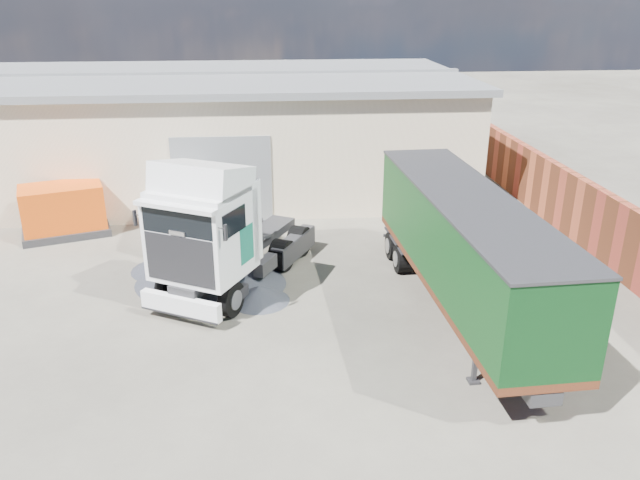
{
  "coord_description": "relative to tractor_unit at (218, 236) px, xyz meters",
  "views": [
    {
      "loc": [
        -0.24,
        -14.7,
        8.94
      ],
      "look_at": [
        1.36,
        3.0,
        1.84
      ],
      "focal_mm": 35.0,
      "sensor_mm": 36.0,
      "label": 1
    }
  ],
  "objects": [
    {
      "name": "brick_boundary_wall",
      "position": [
        13.26,
        2.58,
        -0.66
      ],
      "size": [
        0.35,
        26.0,
        2.5
      ],
      "primitive_type": "cube",
      "color": "brown",
      "rests_on": "ground"
    },
    {
      "name": "box_trailer",
      "position": [
        7.12,
        -1.96,
        0.33
      ],
      "size": [
        2.77,
        11.11,
        3.67
      ],
      "rotation": [
        0.0,
        0.0,
        0.04
      ],
      "color": "#2D2D30",
      "rests_on": "ground"
    },
    {
      "name": "ground",
      "position": [
        1.76,
        -3.42,
        -1.91
      ],
      "size": [
        120.0,
        120.0,
        0.0
      ],
      "primitive_type": "plane",
      "color": "#2C2923",
      "rests_on": "ground"
    },
    {
      "name": "tractor_unit",
      "position": [
        0.0,
        0.0,
        0.0
      ],
      "size": [
        5.38,
        7.04,
        4.53
      ],
      "rotation": [
        0.0,
        0.0,
        -0.49
      ],
      "color": "black",
      "rests_on": "ground"
    },
    {
      "name": "warehouse",
      "position": [
        -4.24,
        12.58,
        0.76
      ],
      "size": [
        30.6,
        12.6,
        5.42
      ],
      "color": "beige",
      "rests_on": "ground"
    },
    {
      "name": "gravel_heap",
      "position": [
        -0.48,
        0.73,
        -1.42
      ],
      "size": [
        6.0,
        5.96,
        1.04
      ],
      "rotation": [
        0.0,
        0.0,
        -0.21
      ],
      "color": "black",
      "rests_on": "ground"
    },
    {
      "name": "panel_van",
      "position": [
        -1.73,
        5.06,
        -0.85
      ],
      "size": [
        2.35,
        5.12,
        2.05
      ],
      "rotation": [
        0.0,
        0.0,
        0.06
      ],
      "color": "black",
      "rests_on": "ground"
    },
    {
      "name": "orange_skip",
      "position": [
        -6.39,
        5.69,
        -1.03
      ],
      "size": [
        3.68,
        2.92,
        2.0
      ],
      "rotation": [
        0.0,
        0.0,
        0.33
      ],
      "color": "#2D2D30",
      "rests_on": "ground"
    }
  ]
}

